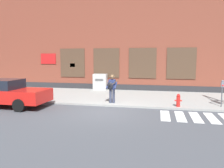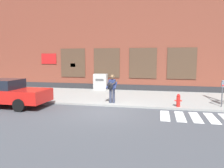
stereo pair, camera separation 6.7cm
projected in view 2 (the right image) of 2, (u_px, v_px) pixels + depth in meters
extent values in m
plane|color=#424449|center=(102.00, 112.00, 11.03)|extent=(160.00, 160.00, 0.00)
cube|color=gray|center=(118.00, 97.00, 15.05)|extent=(28.00, 5.90, 0.10)
cube|color=brown|center=(128.00, 43.00, 19.38)|extent=(28.00, 4.00, 8.01)
cube|color=#28282B|center=(124.00, 88.00, 17.87)|extent=(28.00, 0.04, 0.55)
cube|color=#473323|center=(73.00, 63.00, 18.56)|extent=(2.18, 0.06, 2.41)
cube|color=black|center=(73.00, 63.00, 18.55)|extent=(2.06, 0.03, 2.29)
cube|color=#473323|center=(107.00, 63.00, 17.93)|extent=(2.18, 0.06, 2.41)
cube|color=black|center=(107.00, 63.00, 17.92)|extent=(2.06, 0.03, 2.29)
cube|color=#473323|center=(143.00, 63.00, 17.30)|extent=(2.18, 0.06, 2.41)
cube|color=black|center=(143.00, 63.00, 17.30)|extent=(2.06, 0.03, 2.29)
cube|color=#473323|center=(182.00, 63.00, 16.68)|extent=(2.18, 0.06, 2.41)
cube|color=black|center=(182.00, 63.00, 16.67)|extent=(2.06, 0.03, 2.29)
cube|color=red|center=(49.00, 59.00, 18.98)|extent=(1.40, 0.04, 0.90)
cube|color=yellow|center=(73.00, 65.00, 18.56)|extent=(0.44, 0.02, 0.30)
cube|color=silver|center=(165.00, 116.00, 10.28)|extent=(0.42, 1.90, 0.01)
cube|color=silver|center=(180.00, 116.00, 10.13)|extent=(0.42, 1.90, 0.01)
cube|color=silver|center=(196.00, 117.00, 9.99)|extent=(0.42, 1.90, 0.01)
cube|color=silver|center=(212.00, 118.00, 9.84)|extent=(0.42, 1.90, 0.01)
cube|color=red|center=(8.00, 95.00, 12.12)|extent=(4.61, 1.86, 0.68)
cube|color=black|center=(3.00, 84.00, 12.10)|extent=(1.85, 1.59, 0.52)
cube|color=silver|center=(50.00, 93.00, 12.18)|extent=(0.06, 0.24, 0.12)
cube|color=silver|center=(39.00, 97.00, 11.07)|extent=(0.06, 0.24, 0.12)
cylinder|color=black|center=(38.00, 99.00, 12.72)|extent=(0.66, 0.24, 0.66)
cylinder|color=black|center=(19.00, 105.00, 11.03)|extent=(0.66, 0.24, 0.66)
cylinder|color=#33384C|center=(114.00, 96.00, 12.63)|extent=(0.15, 0.15, 0.80)
cylinder|color=#33384C|center=(111.00, 96.00, 12.66)|extent=(0.15, 0.15, 0.80)
cube|color=navy|center=(112.00, 84.00, 12.58)|extent=(0.39, 0.24, 0.57)
sphere|color=brown|center=(112.00, 78.00, 12.53)|extent=(0.22, 0.22, 0.22)
cylinder|color=olive|center=(112.00, 77.00, 12.52)|extent=(0.28, 0.27, 0.02)
cylinder|color=olive|center=(112.00, 76.00, 12.52)|extent=(0.18, 0.18, 0.09)
cylinder|color=navy|center=(116.00, 85.00, 12.42)|extent=(0.12, 0.51, 0.39)
cylinder|color=navy|center=(108.00, 85.00, 12.55)|extent=(0.12, 0.51, 0.39)
ellipsoid|color=black|center=(110.00, 86.00, 12.43)|extent=(0.37, 0.14, 0.44)
cylinder|color=black|center=(110.00, 86.00, 12.38)|extent=(0.09, 0.02, 0.09)
cylinder|color=brown|center=(114.00, 83.00, 12.32)|extent=(0.47, 0.06, 0.34)
cylinder|color=#47474C|center=(222.00, 97.00, 11.66)|extent=(0.06, 0.06, 1.05)
cube|color=slate|center=(223.00, 85.00, 11.57)|extent=(0.13, 0.10, 0.30)
sphere|color=slate|center=(223.00, 81.00, 11.55)|extent=(0.11, 0.11, 0.11)
cube|color=red|center=(223.00, 85.00, 11.53)|extent=(0.09, 0.01, 0.07)
cube|color=#ADADA8|center=(101.00, 82.00, 17.80)|extent=(1.10, 0.60, 1.31)
cube|color=#4C4C4C|center=(100.00, 80.00, 17.47)|extent=(0.66, 0.02, 0.16)
cylinder|color=red|center=(178.00, 102.00, 11.68)|extent=(0.20, 0.20, 0.55)
sphere|color=red|center=(178.00, 95.00, 11.64)|extent=(0.18, 0.18, 0.18)
cylinder|color=red|center=(176.00, 101.00, 11.70)|extent=(0.10, 0.07, 0.07)
cylinder|color=red|center=(181.00, 101.00, 11.64)|extent=(0.10, 0.07, 0.07)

